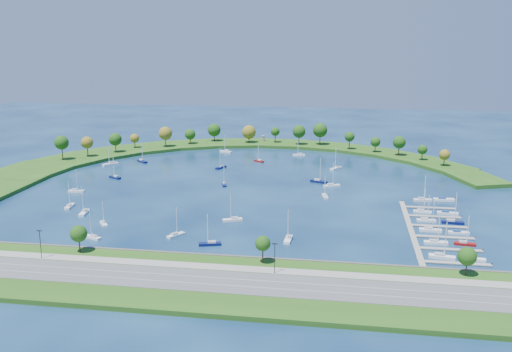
# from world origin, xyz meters

# --- Properties ---
(ground) EXTENTS (700.00, 700.00, 0.00)m
(ground) POSITION_xyz_m (0.00, 0.00, 0.00)
(ground) COLOR #071B3D
(ground) RESTS_ON ground
(south_shoreline) EXTENTS (420.00, 43.10, 11.60)m
(south_shoreline) POSITION_xyz_m (0.03, -122.88, 1.00)
(south_shoreline) COLOR #284D14
(south_shoreline) RESTS_ON ground
(breakwater) EXTENTS (286.74, 247.64, 2.00)m
(breakwater) POSITION_xyz_m (-46.33, 48.72, 0.99)
(breakwater) COLOR #284D14
(breakwater) RESTS_ON ground
(breakwater_trees) EXTENTS (236.98, 88.10, 15.30)m
(breakwater_trees) POSITION_xyz_m (-19.56, 91.55, 10.56)
(breakwater_trees) COLOR #382314
(breakwater_trees) RESTS_ON breakwater
(harbor_tower) EXTENTS (2.60, 2.60, 3.91)m
(harbor_tower) POSITION_xyz_m (-8.29, 121.49, 4.01)
(harbor_tower) COLOR gray
(harbor_tower) RESTS_ON breakwater
(dock_system) EXTENTS (24.28, 82.00, 1.60)m
(dock_system) POSITION_xyz_m (85.30, -61.00, 0.35)
(dock_system) COLOR gray
(dock_system) RESTS_ON ground
(moored_boat_0) EXTENTS (5.59, 6.69, 10.10)m
(moored_boat_0) POSITION_xyz_m (-46.21, -72.98, 0.86)
(moored_boat_0) COLOR white
(moored_boat_0) RESTS_ON ground
(moored_boat_1) EXTENTS (3.97, 7.47, 10.57)m
(moored_boat_1) POSITION_xyz_m (-10.76, -2.03, 0.87)
(moored_boat_1) COLOR #0A1243
(moored_boat_1) RESTS_ON ground
(moored_boat_2) EXTENTS (9.48, 6.03, 13.55)m
(moored_boat_2) POSITION_xyz_m (37.73, 11.86, 0.95)
(moored_boat_2) COLOR #0A1243
(moored_boat_2) RESTS_ON ground
(moored_boat_3) EXTENTS (7.76, 4.88, 11.07)m
(moored_boat_3) POSITION_xyz_m (-43.47, -89.32, 0.88)
(moored_boat_3) COLOR white
(moored_boat_3) RESTS_ON ground
(moored_boat_4) EXTENTS (7.97, 5.74, 11.59)m
(moored_boat_4) POSITION_xyz_m (-73.18, 3.82, 0.89)
(moored_boat_4) COLOR #0A1243
(moored_boat_4) RESTS_ON ground
(moored_boat_5) EXTENTS (6.08, 7.66, 11.39)m
(moored_boat_5) POSITION_xyz_m (-12.68, -81.95, 0.89)
(moored_boat_5) COLOR white
(moored_boat_5) RESTS_ON ground
(moored_boat_6) EXTENTS (3.56, 8.93, 12.77)m
(moored_boat_6) POSITION_xyz_m (-60.82, -60.09, 0.93)
(moored_boat_6) COLOR white
(moored_boat_6) RESTS_ON ground
(moored_boat_7) EXTENTS (3.27, 8.38, 12.00)m
(moored_boat_7) POSITION_xyz_m (-71.69, -52.04, 0.91)
(moored_boat_7) COLOR white
(moored_boat_7) RESTS_ON ground
(moored_boat_8) EXTENTS (8.56, 4.44, 12.12)m
(moored_boat_8) POSITION_xyz_m (2.68, -89.39, 0.91)
(moored_boat_8) COLOR #0A1243
(moored_boat_8) RESTS_ON ground
(moored_boat_9) EXTENTS (8.31, 7.73, 13.05)m
(moored_boat_9) POSITION_xyz_m (-73.10, 46.21, 0.94)
(moored_boat_9) COLOR #0A1243
(moored_boat_9) RESTS_ON ground
(moored_boat_10) EXTENTS (7.07, 5.84, 10.63)m
(moored_boat_10) POSITION_xyz_m (-1.61, 58.80, 0.87)
(moored_boat_10) COLOR maroon
(moored_boat_10) RESTS_ON ground
(moored_boat_11) EXTENTS (8.47, 5.36, 12.09)m
(moored_boat_11) POSITION_xyz_m (5.30, -59.68, 0.91)
(moored_boat_11) COLOR white
(moored_boat_11) RESTS_ON ground
(moored_boat_12) EXTENTS (5.56, 8.45, 12.12)m
(moored_boat_12) POSITION_xyz_m (-21.16, 37.29, 0.91)
(moored_boat_12) COLOR #0A1243
(moored_boat_12) RESTS_ON ground
(moored_boat_13) EXTENTS (8.33, 3.43, 11.89)m
(moored_boat_13) POSITION_xyz_m (21.42, 81.44, 0.90)
(moored_boat_13) COLOR white
(moored_boat_13) RESTS_ON ground
(moored_boat_14) EXTENTS (8.90, 5.98, 12.79)m
(moored_boat_14) POSITION_xyz_m (44.80, 3.96, 0.93)
(moored_boat_14) COLOR white
(moored_boat_14) RESTS_ON ground
(moored_boat_15) EXTENTS (8.22, 3.16, 11.77)m
(moored_boat_15) POSITION_xyz_m (-81.05, -26.58, 0.90)
(moored_boat_15) COLOR white
(moored_boat_15) RESTS_ON ground
(moored_boat_16) EXTENTS (2.71, 8.57, 12.47)m
(moored_boat_16) POSITION_xyz_m (30.81, -80.07, 0.92)
(moored_boat_16) COLOR white
(moored_boat_16) RESTS_ON ground
(moored_boat_17) EXTENTS (8.88, 4.80, 12.57)m
(moored_boat_17) POSITION_xyz_m (-28.26, 85.11, 0.92)
(moored_boat_17) COLOR white
(moored_boat_17) RESTS_ON ground
(moored_boat_18) EXTENTS (3.56, 7.52, 10.66)m
(moored_boat_18) POSITION_xyz_m (42.17, -16.21, 0.87)
(moored_boat_18) COLOR white
(moored_boat_18) RESTS_ON ground
(moored_boat_19) EXTENTS (7.17, 8.47, 12.84)m
(moored_boat_19) POSITION_xyz_m (46.32, 45.40, 0.93)
(moored_boat_19) COLOR white
(moored_boat_19) RESTS_ON ground
(moored_boat_20) EXTENTS (8.45, 9.35, 14.51)m
(moored_boat_20) POSITION_xyz_m (-89.06, 35.15, 0.99)
(moored_boat_20) COLOR white
(moored_boat_20) RESTS_ON ground
(docked_boat_0) EXTENTS (9.24, 3.97, 13.15)m
(docked_boat_0) POSITION_xyz_m (85.51, -89.31, 0.94)
(docked_boat_0) COLOR white
(docked_boat_0) RESTS_ON ground
(docked_boat_1) EXTENTS (8.09, 3.19, 1.61)m
(docked_boat_1) POSITION_xyz_m (95.99, -89.78, 0.59)
(docked_boat_1) COLOR white
(docked_boat_1) RESTS_ON ground
(docked_boat_2) EXTENTS (8.73, 2.86, 12.67)m
(docked_boat_2) POSITION_xyz_m (85.51, -74.92, 0.93)
(docked_boat_2) COLOR white
(docked_boat_2) RESTS_ON ground
(docked_boat_3) EXTENTS (7.96, 2.95, 11.44)m
(docked_boat_3) POSITION_xyz_m (96.03, -74.45, 0.89)
(docked_boat_3) COLOR maroon
(docked_boat_3) RESTS_ON ground
(docked_boat_4) EXTENTS (8.75, 2.91, 12.69)m
(docked_boat_4) POSITION_xyz_m (85.51, -60.47, 0.93)
(docked_boat_4) COLOR white
(docked_boat_4) RESTS_ON ground
(docked_boat_5) EXTENTS (8.07, 2.56, 1.63)m
(docked_boat_5) POSITION_xyz_m (95.98, -61.91, 0.60)
(docked_boat_5) COLOR white
(docked_boat_5) RESTS_ON ground
(docked_boat_6) EXTENTS (7.88, 2.36, 11.51)m
(docked_boat_6) POSITION_xyz_m (85.53, -47.87, 0.89)
(docked_boat_6) COLOR white
(docked_boat_6) RESTS_ON ground
(docked_boat_7) EXTENTS (9.19, 3.35, 13.23)m
(docked_boat_7) POSITION_xyz_m (96.00, -48.97, 0.94)
(docked_boat_7) COLOR #0A1243
(docked_boat_7) RESTS_ON ground
(docked_boat_8) EXTENTS (8.00, 3.27, 11.42)m
(docked_boat_8) POSITION_xyz_m (85.53, -35.42, 0.89)
(docked_boat_8) COLOR white
(docked_boat_8) RESTS_ON ground
(docked_boat_9) EXTENTS (9.07, 3.47, 1.81)m
(docked_boat_9) POSITION_xyz_m (95.97, -36.15, 0.66)
(docked_boat_9) COLOR white
(docked_boat_9) RESTS_ON ground
(docked_boat_10) EXTENTS (8.61, 3.48, 12.30)m
(docked_boat_10) POSITION_xyz_m (87.92, -16.08, 0.91)
(docked_boat_10) COLOR white
(docked_boat_10) RESTS_ON ground
(docked_boat_11) EXTENTS (9.81, 3.59, 1.96)m
(docked_boat_11) POSITION_xyz_m (97.86, -14.24, 0.72)
(docked_boat_11) COLOR white
(docked_boat_11) RESTS_ON ground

